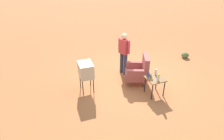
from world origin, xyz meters
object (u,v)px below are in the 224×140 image
armchair (139,70)px  flower_vase (158,77)px  side_table (155,81)px  soda_can_blue (149,75)px  tv_on_stand (86,70)px  bottle_short_clear (156,72)px  person_standing (124,51)px

armchair → flower_vase: bearing=6.7°
side_table → soda_can_blue: size_ratio=4.99×
side_table → tv_on_stand: bearing=-117.5°
bottle_short_clear → flower_vase: flower_vase is taller
soda_can_blue → bottle_short_clear: bearing=92.6°
side_table → flower_vase: flower_vase is taller
person_standing → flower_vase: person_standing is taller
flower_vase → bottle_short_clear: bearing=157.8°
tv_on_stand → soda_can_blue: size_ratio=8.44×
armchair → bottle_short_clear: (0.63, 0.27, 0.21)m
armchair → bottle_short_clear: bearing=23.2°
armchair → bottle_short_clear: size_ratio=5.30×
tv_on_stand → person_standing: person_standing is taller
tv_on_stand → flower_vase: 2.33m
armchair → person_standing: bearing=-165.5°
armchair → soda_can_blue: (0.64, -0.00, 0.17)m
armchair → flower_vase: (1.00, 0.12, 0.26)m
tv_on_stand → flower_vase: tv_on_stand is taller
soda_can_blue → bottle_short_clear: (-0.01, 0.27, 0.04)m
person_standing → flower_vase: 1.88m
person_standing → bottle_short_clear: bearing=18.4°
person_standing → tv_on_stand: bearing=-69.2°
side_table → soda_can_blue: 0.28m
side_table → flower_vase: bearing=-6.2°
tv_on_stand → bottle_short_clear: size_ratio=5.15×
soda_can_blue → tv_on_stand: bearing=-114.5°
side_table → tv_on_stand: 2.28m
side_table → person_standing: bearing=-168.1°
bottle_short_clear → armchair: bearing=-156.8°
armchair → tv_on_stand: armchair is taller
armchair → side_table: armchair is taller
side_table → armchair: bearing=-170.8°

